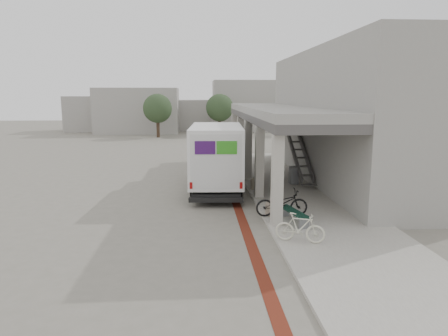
{
  "coord_description": "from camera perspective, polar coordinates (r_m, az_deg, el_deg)",
  "views": [
    {
      "loc": [
        -0.65,
        -16.86,
        4.63
      ],
      "look_at": [
        0.46,
        -0.33,
        1.6
      ],
      "focal_mm": 32.0,
      "sensor_mm": 36.0,
      "label": 1
    }
  ],
  "objects": [
    {
      "name": "bike_lane_stripe",
      "position": [
        19.48,
        1.12,
        -3.37
      ],
      "size": [
        0.35,
        40.0,
        0.01
      ],
      "primitive_type": "cube",
      "color": "#5E2012",
      "rests_on": "ground"
    },
    {
      "name": "utility_cabinet",
      "position": [
        20.93,
        9.91,
        -1.0
      ],
      "size": [
        0.42,
        0.55,
        0.88
      ],
      "primitive_type": "cube",
      "rotation": [
        0.0,
        0.0,
        0.04
      ],
      "color": "slate",
      "rests_on": "sidewalk"
    },
    {
      "name": "bollard_near",
      "position": [
        15.36,
        6.64,
        -5.62
      ],
      "size": [
        0.4,
        0.4,
        0.6
      ],
      "color": "gray",
      "rests_on": "sidewalk"
    },
    {
      "name": "transit_building",
      "position": [
        22.66,
        15.55,
        6.88
      ],
      "size": [
        7.6,
        17.0,
        7.0
      ],
      "color": "gray",
      "rests_on": "ground"
    },
    {
      "name": "bicycle_cream",
      "position": [
        12.72,
        10.81,
        -8.37
      ],
      "size": [
        1.6,
        0.96,
        0.93
      ],
      "primitive_type": "imported",
      "rotation": [
        0.0,
        0.0,
        1.21
      ],
      "color": "beige",
      "rests_on": "sidewalk"
    },
    {
      "name": "distant_backdrop",
      "position": [
        52.82,
        -6.29,
        8.21
      ],
      "size": [
        28.0,
        10.0,
        6.5
      ],
      "color": "#98958F",
      "rests_on": "ground"
    },
    {
      "name": "tree_left",
      "position": [
        45.09,
        -9.48,
        8.38
      ],
      "size": [
        3.2,
        3.2,
        4.8
      ],
      "color": "#38281C",
      "rests_on": "ground"
    },
    {
      "name": "ground",
      "position": [
        17.49,
        -1.59,
        -4.99
      ],
      "size": [
        120.0,
        120.0,
        0.0
      ],
      "primitive_type": "plane",
      "color": "slate",
      "rests_on": "ground"
    },
    {
      "name": "bollard_far",
      "position": [
        19.49,
        4.36,
        -2.19
      ],
      "size": [
        0.38,
        0.38,
        0.57
      ],
      "color": "gray",
      "rests_on": "sidewalk"
    },
    {
      "name": "fedex_truck",
      "position": [
        19.88,
        -1.07,
        1.92
      ],
      "size": [
        2.76,
        7.65,
        3.21
      ],
      "rotation": [
        0.0,
        0.0,
        -0.06
      ],
      "color": "black",
      "rests_on": "ground"
    },
    {
      "name": "bench",
      "position": [
        14.63,
        9.94,
        -6.52
      ],
      "size": [
        0.83,
        1.83,
        0.42
      ],
      "rotation": [
        0.0,
        0.0,
        0.26
      ],
      "color": "slate",
      "rests_on": "sidewalk"
    },
    {
      "name": "sidewalk",
      "position": [
        18.07,
        11.23,
        -4.49
      ],
      "size": [
        4.4,
        28.0,
        0.12
      ],
      "primitive_type": "cube",
      "color": "gray",
      "rests_on": "ground"
    },
    {
      "name": "tree_mid",
      "position": [
        46.95,
        -0.61,
        8.59
      ],
      "size": [
        3.2,
        3.2,
        4.8
      ],
      "color": "#38281C",
      "rests_on": "ground"
    },
    {
      "name": "tree_right",
      "position": [
        47.1,
        9.33,
        8.46
      ],
      "size": [
        3.2,
        3.2,
        4.8
      ],
      "color": "#38281C",
      "rests_on": "ground"
    },
    {
      "name": "bicycle_black",
      "position": [
        15.23,
        8.26,
        -4.94
      ],
      "size": [
        1.98,
        0.72,
        1.03
      ],
      "primitive_type": "imported",
      "rotation": [
        0.0,
        0.0,
        1.59
      ],
      "color": "black",
      "rests_on": "sidewalk"
    }
  ]
}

